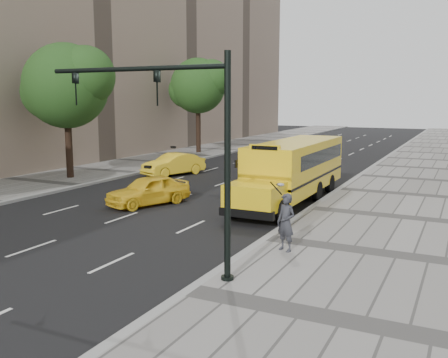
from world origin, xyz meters
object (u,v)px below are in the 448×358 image
at_px(tree_b, 67,85).
at_px(pedestrian, 286,222).
at_px(tree_c, 199,85).
at_px(taxi_near, 148,190).
at_px(taxi_far, 174,164).
at_px(school_bus, 295,166).
at_px(traffic_signal, 182,137).

relative_size(tree_b, pedestrian, 4.46).
xyz_separation_m(tree_c, taxi_near, (8.88, -21.06, -5.64)).
bearing_deg(taxi_far, pedestrian, -26.20).
relative_size(school_bus, pedestrian, 6.00).
distance_m(tree_b, traffic_signal, 19.78).
relative_size(tree_c, taxi_near, 2.09).
xyz_separation_m(tree_b, taxi_far, (4.88, 4.53, -5.24)).
bearing_deg(school_bus, tree_c, 131.63).
relative_size(taxi_far, pedestrian, 2.33).
height_order(school_bus, traffic_signal, traffic_signal).
bearing_deg(tree_c, traffic_signal, -61.66).
distance_m(taxi_near, taxi_far, 9.57).
xyz_separation_m(school_bus, traffic_signal, (0.69, -12.15, 2.33)).
relative_size(school_bus, traffic_signal, 1.81).
height_order(tree_c, taxi_near, tree_c).
height_order(tree_c, pedestrian, tree_c).
relative_size(school_bus, taxi_near, 2.72).
bearing_deg(traffic_signal, school_bus, 93.26).
height_order(tree_c, traffic_signal, tree_c).
bearing_deg(traffic_signal, pedestrian, 58.80).
distance_m(school_bus, taxi_far, 10.99).
distance_m(tree_b, pedestrian, 20.23).
distance_m(tree_b, school_bus, 15.49).
relative_size(taxi_near, pedestrian, 2.20).
xyz_separation_m(school_bus, taxi_near, (-6.02, -4.29, -1.04)).
height_order(taxi_near, pedestrian, pedestrian).
bearing_deg(taxi_far, tree_b, -116.99).
xyz_separation_m(school_bus, pedestrian, (2.67, -8.89, -0.65)).
xyz_separation_m(taxi_far, traffic_signal, (10.71, -16.56, 3.35)).
bearing_deg(pedestrian, taxi_far, 156.30).
height_order(tree_b, traffic_signal, tree_b).
xyz_separation_m(taxi_far, pedestrian, (12.69, -13.30, 0.38)).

